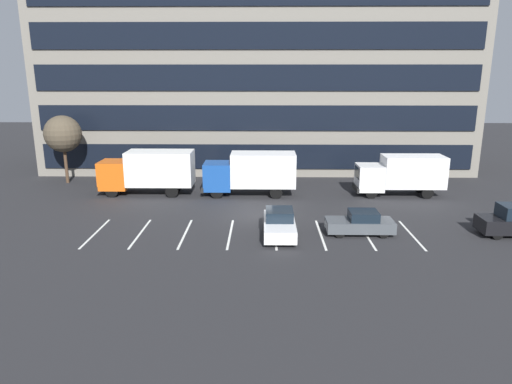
{
  "coord_description": "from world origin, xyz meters",
  "views": [
    {
      "loc": [
        0.61,
        -31.03,
        9.79
      ],
      "look_at": [
        0.12,
        1.09,
        1.4
      ],
      "focal_mm": 32.66,
      "sensor_mm": 36.0,
      "label": 1
    }
  ],
  "objects_px": {
    "box_truck_orange": "(149,170)",
    "sedan_white": "(279,224)",
    "bare_tree": "(63,134)",
    "sedan_charcoal": "(360,223)",
    "box_truck_white": "(402,173)",
    "box_truck_blue": "(251,172)"
  },
  "relations": [
    {
      "from": "box_truck_orange",
      "to": "sedan_white",
      "type": "xyz_separation_m",
      "value": [
        10.27,
        -9.78,
        -1.24
      ]
    },
    {
      "from": "bare_tree",
      "to": "sedan_charcoal",
      "type": "bearing_deg",
      "value": -29.24
    },
    {
      "from": "box_truck_white",
      "to": "box_truck_blue",
      "type": "distance_m",
      "value": 12.05
    },
    {
      "from": "box_truck_orange",
      "to": "box_truck_blue",
      "type": "relative_size",
      "value": 1.03
    },
    {
      "from": "box_truck_orange",
      "to": "sedan_charcoal",
      "type": "distance_m",
      "value": 17.99
    },
    {
      "from": "box_truck_blue",
      "to": "sedan_white",
      "type": "height_order",
      "value": "box_truck_blue"
    },
    {
      "from": "sedan_charcoal",
      "to": "sedan_white",
      "type": "distance_m",
      "value": 5.02
    },
    {
      "from": "bare_tree",
      "to": "sedan_white",
      "type": "bearing_deg",
      "value": -36.15
    },
    {
      "from": "box_truck_orange",
      "to": "sedan_charcoal",
      "type": "xyz_separation_m",
      "value": [
        15.28,
        -9.41,
        -1.3
      ]
    },
    {
      "from": "box_truck_white",
      "to": "box_truck_orange",
      "type": "distance_m",
      "value": 20.38
    },
    {
      "from": "box_truck_blue",
      "to": "bare_tree",
      "type": "xyz_separation_m",
      "value": [
        -16.69,
        4.04,
        2.45
      ]
    },
    {
      "from": "sedan_charcoal",
      "to": "bare_tree",
      "type": "xyz_separation_m",
      "value": [
        -23.64,
        13.23,
        3.7
      ]
    },
    {
      "from": "box_truck_white",
      "to": "sedan_charcoal",
      "type": "distance_m",
      "value": 10.64
    },
    {
      "from": "bare_tree",
      "to": "box_truck_orange",
      "type": "bearing_deg",
      "value": -24.6
    },
    {
      "from": "sedan_white",
      "to": "bare_tree",
      "type": "relative_size",
      "value": 0.75
    },
    {
      "from": "box_truck_blue",
      "to": "sedan_white",
      "type": "distance_m",
      "value": 9.83
    },
    {
      "from": "box_truck_blue",
      "to": "sedan_charcoal",
      "type": "height_order",
      "value": "box_truck_blue"
    },
    {
      "from": "box_truck_blue",
      "to": "bare_tree",
      "type": "relative_size",
      "value": 1.24
    },
    {
      "from": "box_truck_blue",
      "to": "bare_tree",
      "type": "distance_m",
      "value": 17.35
    },
    {
      "from": "box_truck_white",
      "to": "sedan_white",
      "type": "distance_m",
      "value": 14.01
    },
    {
      "from": "box_truck_white",
      "to": "bare_tree",
      "type": "xyz_separation_m",
      "value": [
        -28.74,
        3.96,
        2.57
      ]
    },
    {
      "from": "box_truck_orange",
      "to": "sedan_white",
      "type": "distance_m",
      "value": 14.24
    }
  ]
}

